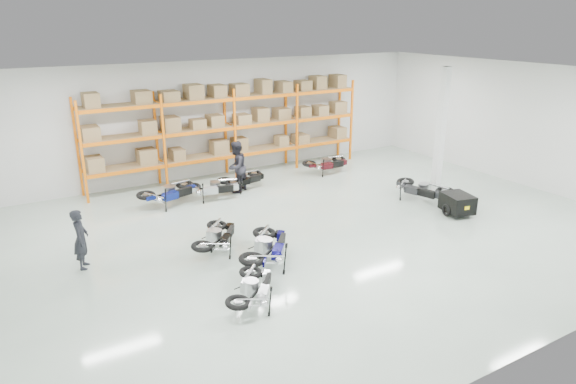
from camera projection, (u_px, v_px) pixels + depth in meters
room at (324, 156)px, 14.69m from camera, size 18.00×18.00×18.00m
pallet_rack at (230, 120)px, 19.93m from camera, size 11.28×0.98×3.62m
structural_column at (440, 133)px, 17.61m from camera, size 0.25×0.25×4.50m
moto_blue_centre at (268, 242)px, 13.07m from camera, size 1.96×2.10×1.25m
moto_silver_left at (253, 284)px, 11.23m from camera, size 1.63×1.76×1.04m
moto_black_far_left at (217, 233)px, 13.82m from camera, size 1.74×1.87×1.11m
moto_touring_right at (422, 185)px, 17.63m from camera, size 1.37×2.01×1.19m
trailer at (457, 203)px, 16.38m from camera, size 0.98×1.70×0.69m
moto_back_a at (170, 188)px, 17.26m from camera, size 2.05×1.41×1.21m
moto_back_b at (214, 184)px, 17.87m from camera, size 1.85×1.18×1.11m
moto_back_c at (243, 176)px, 18.87m from camera, size 1.78×1.13×1.07m
moto_back_d at (327, 160)px, 20.82m from camera, size 1.74×0.92×1.11m
person_left at (81, 239)px, 12.80m from camera, size 0.53×0.66×1.56m
person_back at (236, 167)px, 18.40m from camera, size 1.16×1.12×1.88m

